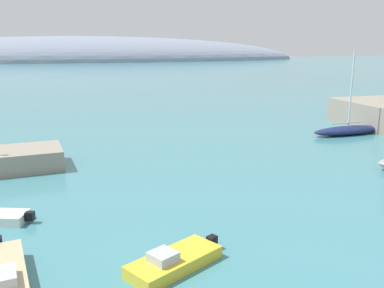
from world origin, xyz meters
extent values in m
ellipsoid|color=gray|center=(-3.63, 254.38, 0.00)|extent=(260.79, 68.13, 27.26)
ellipsoid|color=navy|center=(16.32, 38.21, 0.45)|extent=(8.41, 2.62, 0.90)
cylinder|color=silver|center=(16.32, 38.21, 4.75)|extent=(0.16, 0.16, 7.70)
cube|color=silver|center=(15.95, 38.19, 1.25)|extent=(3.72, 0.38, 0.10)
cube|color=black|center=(-13.79, 23.42, 0.39)|extent=(0.54, 0.49, 0.46)
cube|color=#C6B284|center=(-14.33, 16.99, 0.39)|extent=(2.72, 5.63, 0.78)
cube|color=#B2B7C1|center=(-14.19, 16.19, 0.98)|extent=(1.31, 1.46, 0.40)
cube|color=yellow|center=(-7.53, 16.85, 0.26)|extent=(4.52, 3.55, 0.53)
cube|color=black|center=(-5.47, 18.00, 0.40)|extent=(0.56, 0.53, 0.47)
cube|color=#B2B7C1|center=(-8.08, 16.55, 0.73)|extent=(1.39, 1.39, 0.40)
camera|label=1|loc=(-11.29, 0.99, 9.24)|focal=39.63mm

